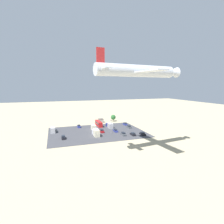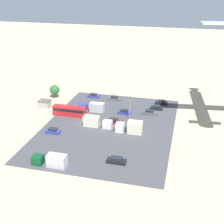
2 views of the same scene
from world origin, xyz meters
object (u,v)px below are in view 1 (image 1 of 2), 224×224
(parked_truck_2, at_px, (53,130))
(parked_truck_1, at_px, (110,125))
(parked_truck_3, at_px, (94,128))
(airplane, at_px, (140,71))
(parked_car_2, at_px, (63,137))
(parked_car_3, at_px, (123,134))
(parked_car_1, at_px, (115,131))
(parked_car_6, at_px, (125,124))
(bus, at_px, (99,123))
(parked_car_8, at_px, (133,134))
(parked_car_0, at_px, (79,126))
(parked_car_7, at_px, (129,127))
(parked_truck_0, at_px, (96,133))
(parked_car_4, at_px, (102,131))
(parked_car_5, at_px, (143,134))
(shed_building, at_px, (101,121))

(parked_truck_2, bearing_deg, parked_truck_1, 0.70)
(parked_truck_2, xyz_separation_m, parked_truck_3, (-22.79, 4.01, 0.06))
(parked_truck_2, relative_size, airplane, 0.25)
(parked_car_2, distance_m, parked_truck_3, 20.84)
(parked_car_3, bearing_deg, parked_truck_3, 131.13)
(parked_car_3, height_order, parked_truck_2, parked_truck_2)
(parked_car_1, xyz_separation_m, parked_truck_1, (0.09, -10.70, 0.71))
(parked_car_6, bearing_deg, parked_car_1, -129.88)
(bus, bearing_deg, parked_truck_1, 131.87)
(parked_car_6, height_order, parked_truck_3, parked_truck_3)
(parked_car_6, bearing_deg, parked_car_8, -102.96)
(parked_car_0, xyz_separation_m, parked_car_3, (-19.96, 25.00, 0.01))
(parked_car_0, distance_m, parked_truck_1, 19.33)
(parked_car_1, relative_size, parked_car_7, 0.97)
(parked_car_1, height_order, parked_car_3, parked_car_3)
(parked_truck_0, xyz_separation_m, parked_truck_3, (-1.36, -10.83, -0.20))
(parked_car_0, xyz_separation_m, parked_car_4, (-10.65, 15.28, 0.00))
(parked_car_5, xyz_separation_m, parked_truck_0, (23.86, -6.29, 1.01))
(parked_car_6, height_order, parked_truck_1, parked_truck_1)
(parked_car_8, distance_m, airplane, 40.41)
(parked_car_0, distance_m, parked_car_6, 30.40)
(parked_truck_1, xyz_separation_m, parked_truck_2, (33.72, 0.41, 0.07))
(parked_car_8, xyz_separation_m, parked_truck_2, (40.18, -20.04, 0.79))
(parked_car_0, xyz_separation_m, parked_car_2, (10.52, 21.26, 0.00))
(parked_truck_2, height_order, airplane, airplane)
(parked_car_8, bearing_deg, parked_truck_1, 107.53)
(parked_car_5, xyz_separation_m, parked_car_7, (0.38, -16.85, 0.03))
(parked_car_7, xyz_separation_m, parked_truck_2, (44.91, -4.28, 0.73))
(parked_car_2, xyz_separation_m, parked_car_5, (-40.39, 6.45, -0.04))
(parked_car_5, height_order, parked_truck_1, parked_truck_1)
(parked_car_1, bearing_deg, parked_car_6, -129.88)
(parked_car_3, bearing_deg, parked_car_2, 173.00)
(parked_car_6, xyz_separation_m, parked_truck_1, (11.98, 3.52, 0.69))
(shed_building, distance_m, parked_car_0, 20.24)
(parked_car_7, distance_m, airplane, 52.63)
(parked_car_1, bearing_deg, parked_car_8, 123.14)
(parked_car_4, relative_size, parked_truck_0, 0.62)
(parked_car_1, bearing_deg, parked_car_4, -11.53)
(parked_car_0, height_order, parked_car_6, parked_car_0)
(parked_car_4, height_order, parked_car_7, parked_car_4)
(parked_car_6, bearing_deg, parked_truck_3, -160.87)
(parked_truck_2, bearing_deg, parked_car_5, -25.01)
(bus, relative_size, parked_car_8, 2.61)
(bus, xyz_separation_m, parked_car_2, (23.31, 21.24, -1.03))
(parked_car_5, height_order, parked_car_7, parked_car_7)
(bus, height_order, parked_car_5, bus)
(parked_car_6, bearing_deg, parked_car_4, -147.23)
(parked_car_2, xyz_separation_m, parked_truck_0, (-16.53, 0.16, 0.97))
(parked_car_4, bearing_deg, parked_car_3, -46.22)
(bus, xyz_separation_m, parked_truck_0, (6.78, 21.40, -0.06))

